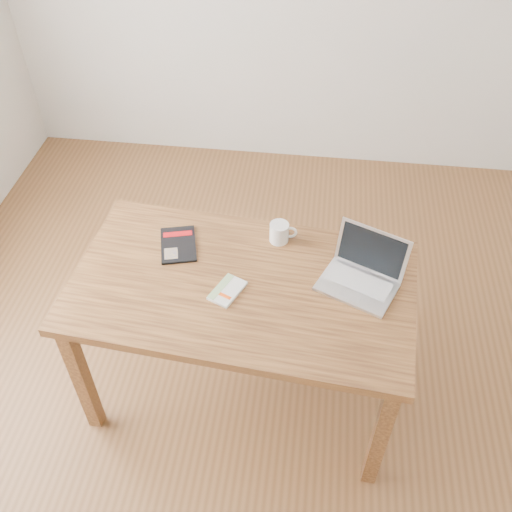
# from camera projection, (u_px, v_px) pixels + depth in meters

# --- Properties ---
(room) EXTENTS (4.04, 4.04, 2.70)m
(room) POSITION_uv_depth(u_px,v_px,m) (268.00, 156.00, 1.90)
(room) COLOR brown
(room) RESTS_ON ground
(desk) EXTENTS (1.45, 0.91, 0.75)m
(desk) POSITION_uv_depth(u_px,v_px,m) (242.00, 297.00, 2.38)
(desk) COLOR brown
(desk) RESTS_ON ground
(white_guidebook) EXTENTS (0.15, 0.18, 0.01)m
(white_guidebook) POSITION_uv_depth(u_px,v_px,m) (227.00, 291.00, 2.27)
(white_guidebook) COLOR beige
(white_guidebook) RESTS_ON desk
(black_guidebook) EXTENTS (0.20, 0.25, 0.01)m
(black_guidebook) POSITION_uv_depth(u_px,v_px,m) (178.00, 245.00, 2.47)
(black_guidebook) COLOR black
(black_guidebook) RESTS_ON desk
(laptop) EXTENTS (0.37, 0.34, 0.21)m
(laptop) POSITION_uv_depth(u_px,v_px,m) (362.00, 273.00, 2.29)
(laptop) COLOR silver
(laptop) RESTS_ON desk
(coffee_mug) EXTENTS (0.12, 0.08, 0.09)m
(coffee_mug) POSITION_uv_depth(u_px,v_px,m) (280.00, 232.00, 2.46)
(coffee_mug) COLOR white
(coffee_mug) RESTS_ON desk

